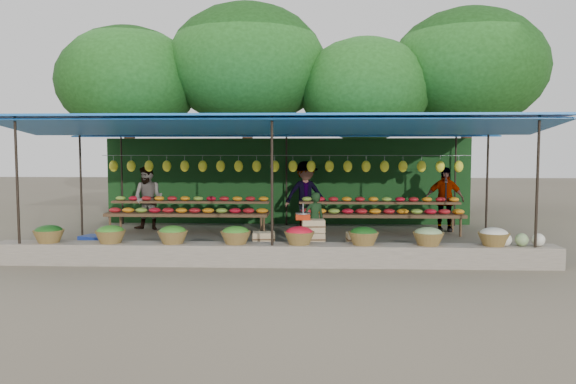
{
  "coord_description": "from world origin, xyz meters",
  "views": [
    {
      "loc": [
        0.74,
        -13.18,
        2.19
      ],
      "look_at": [
        0.16,
        0.2,
        1.16
      ],
      "focal_mm": 35.0,
      "sensor_mm": 36.0,
      "label": 1
    }
  ],
  "objects_px": {
    "weighing_scale": "(303,216)",
    "blue_crate_back": "(95,244)",
    "crate_counter": "(312,242)",
    "vendor_seated": "(315,220)",
    "blue_crate_front": "(95,253)"
  },
  "relations": [
    {
      "from": "weighing_scale",
      "to": "blue_crate_front",
      "type": "xyz_separation_m",
      "value": [
        -4.1,
        -0.44,
        -0.7
      ]
    },
    {
      "from": "weighing_scale",
      "to": "blue_crate_back",
      "type": "height_order",
      "value": "weighing_scale"
    },
    {
      "from": "vendor_seated",
      "to": "crate_counter",
      "type": "bearing_deg",
      "value": 66.72
    },
    {
      "from": "crate_counter",
      "to": "weighing_scale",
      "type": "relative_size",
      "value": 7.32
    },
    {
      "from": "crate_counter",
      "to": "blue_crate_back",
      "type": "xyz_separation_m",
      "value": [
        -4.63,
        0.45,
        -0.14
      ]
    },
    {
      "from": "blue_crate_front",
      "to": "blue_crate_back",
      "type": "bearing_deg",
      "value": 118.32
    },
    {
      "from": "crate_counter",
      "to": "blue_crate_back",
      "type": "bearing_deg",
      "value": 174.44
    },
    {
      "from": "weighing_scale",
      "to": "vendor_seated",
      "type": "bearing_deg",
      "value": 79.39
    },
    {
      "from": "vendor_seated",
      "to": "blue_crate_back",
      "type": "xyz_separation_m",
      "value": [
        -4.69,
        -0.82,
        -0.44
      ]
    },
    {
      "from": "blue_crate_front",
      "to": "crate_counter",
      "type": "bearing_deg",
      "value": 12.72
    },
    {
      "from": "crate_counter",
      "to": "weighing_scale",
      "type": "xyz_separation_m",
      "value": [
        -0.18,
        -0.0,
        0.54
      ]
    },
    {
      "from": "vendor_seated",
      "to": "blue_crate_back",
      "type": "distance_m",
      "value": 4.78
    },
    {
      "from": "vendor_seated",
      "to": "blue_crate_back",
      "type": "relative_size",
      "value": 2.13
    },
    {
      "from": "crate_counter",
      "to": "vendor_seated",
      "type": "bearing_deg",
      "value": 87.28
    },
    {
      "from": "weighing_scale",
      "to": "blue_crate_back",
      "type": "bearing_deg",
      "value": 174.22
    }
  ]
}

